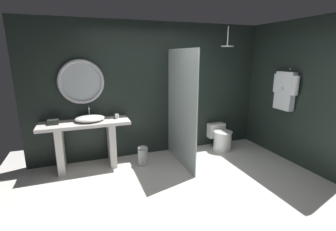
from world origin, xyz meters
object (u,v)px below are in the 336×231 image
tissue_box (53,122)px  rain_shower_head (227,45)px  toilet (221,138)px  waste_bin (143,156)px  hanging_bathrobe (285,89)px  vessel_sink (90,118)px  tumbler_cup (117,116)px  round_wall_mirror (81,82)px

tissue_box → rain_shower_head: (3.14, -0.24, 1.27)m
toilet → waste_bin: toilet is taller
hanging_bathrobe → vessel_sink: bearing=166.6°
vessel_sink → tumbler_cup: 0.47m
tumbler_cup → rain_shower_head: rain_shower_head is taller
tumbler_cup → tissue_box: (-1.06, -0.01, -0.00)m
toilet → waste_bin: bearing=-173.6°
rain_shower_head → tumbler_cup: bearing=173.0°
rain_shower_head → round_wall_mirror: bearing=170.1°
tumbler_cup → waste_bin: 0.86m
tumbler_cup → toilet: bearing=-2.1°
vessel_sink → tissue_box: size_ratio=2.98×
round_wall_mirror → vessel_sink: bearing=-69.2°
tissue_box → rain_shower_head: bearing=-4.4°
tissue_box → rain_shower_head: 3.40m
tumbler_cup → hanging_bathrobe: hanging_bathrobe is taller
tissue_box → round_wall_mirror: round_wall_mirror is taller
round_wall_mirror → toilet: 3.03m
tumbler_cup → rain_shower_head: size_ratio=0.22×
tissue_box → hanging_bathrobe: (4.06, -0.84, 0.46)m
tissue_box → round_wall_mirror: (0.50, 0.22, 0.63)m
round_wall_mirror → tumbler_cup: bearing=-20.4°
tumbler_cup → toilet: tumbler_cup is taller
vessel_sink → rain_shower_head: size_ratio=1.35×
rain_shower_head → toilet: bearing=64.3°
round_wall_mirror → hanging_bathrobe: round_wall_mirror is taller
toilet → rain_shower_head: bearing=-115.7°
vessel_sink → round_wall_mirror: round_wall_mirror is taller
hanging_bathrobe → waste_bin: size_ratio=2.13×
hanging_bathrobe → tumbler_cup: bearing=164.2°
round_wall_mirror → toilet: round_wall_mirror is taller
round_wall_mirror → hanging_bathrobe: 3.72m
tumbler_cup → tissue_box: tumbler_cup is taller
toilet → waste_bin: size_ratio=1.59×
hanging_bathrobe → round_wall_mirror: bearing=163.4°
vessel_sink → hanging_bathrobe: 3.60m
hanging_bathrobe → toilet: 1.58m
vessel_sink → tissue_box: vessel_sink is taller
tumbler_cup → round_wall_mirror: (-0.56, 0.21, 0.63)m
tissue_box → rain_shower_head: size_ratio=0.46×
vessel_sink → waste_bin: vessel_sink is taller
tissue_box → waste_bin: size_ratio=0.46×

